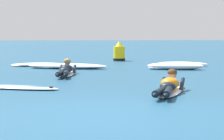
{
  "coord_description": "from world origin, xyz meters",
  "views": [
    {
      "loc": [
        -0.55,
        -6.94,
        1.3
      ],
      "look_at": [
        0.63,
        5.17,
        0.28
      ],
      "focal_mm": 70.86,
      "sensor_mm": 36.0,
      "label": 1
    }
  ],
  "objects": [
    {
      "name": "surfer_near",
      "position": [
        1.59,
        2.33,
        0.14
      ],
      "size": [
        1.25,
        2.46,
        0.54
      ],
      "color": "white",
      "rests_on": "ground"
    },
    {
      "name": "surfer_far",
      "position": [
        -0.66,
        6.61,
        0.14
      ],
      "size": [
        0.69,
        2.54,
        0.54
      ],
      "color": "silver",
      "rests_on": "ground"
    },
    {
      "name": "drifting_surfboard",
      "position": [
        -1.83,
        3.49,
        0.03
      ],
      "size": [
        2.31,
        1.42,
        0.16
      ],
      "color": "silver",
      "rests_on": "ground"
    },
    {
      "name": "ground_plane",
      "position": [
        0.0,
        10.0,
        0.0
      ],
      "size": [
        120.0,
        120.0,
        0.0
      ],
      "primitive_type": "plane",
      "color": "navy"
    },
    {
      "name": "whitewater_mid_right",
      "position": [
        -1.86,
        10.67,
        0.06
      ],
      "size": [
        2.1,
        1.28,
        0.12
      ],
      "color": "white",
      "rests_on": "ground"
    },
    {
      "name": "whitewater_back",
      "position": [
        -0.62,
        9.24,
        0.09
      ],
      "size": [
        3.08,
        1.59,
        0.19
      ],
      "color": "white",
      "rests_on": "ground"
    },
    {
      "name": "channel_marker_buoy",
      "position": [
        1.77,
        13.47,
        0.35
      ],
      "size": [
        0.56,
        0.56,
        0.91
      ],
      "color": "yellow",
      "rests_on": "ground"
    },
    {
      "name": "whitewater_front",
      "position": [
        3.21,
        8.4,
        0.12
      ],
      "size": [
        2.09,
        1.06,
        0.25
      ],
      "color": "white",
      "rests_on": "ground"
    },
    {
      "name": "whitewater_mid_left",
      "position": [
        3.92,
        10.16,
        0.07
      ],
      "size": [
        2.08,
        1.36,
        0.16
      ],
      "color": "white",
      "rests_on": "ground"
    }
  ]
}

